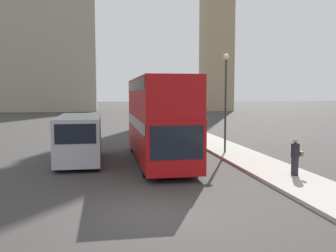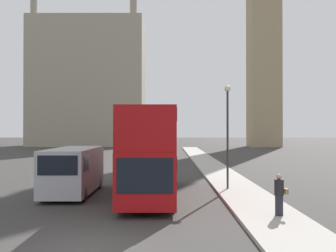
% 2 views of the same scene
% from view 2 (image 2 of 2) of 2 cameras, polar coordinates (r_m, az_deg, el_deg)
% --- Properties ---
extents(ground_plane, '(300.00, 300.00, 0.00)m').
position_cam_2_polar(ground_plane, '(11.64, -11.80, -18.07)').
color(ground_plane, '#383533').
extents(sidewalk_strip, '(2.69, 120.00, 0.15)m').
position_cam_2_polar(sidewalk_strip, '(12.08, 20.71, -17.01)').
color(sidewalk_strip, '#ADA89E').
rests_on(sidewalk_strip, ground_plane).
extents(building_block_distant, '(23.71, 12.04, 32.79)m').
position_cam_2_polar(building_block_distant, '(83.06, -11.70, 6.39)').
color(building_block_distant, '#9E937F').
rests_on(building_block_distant, ground_plane).
extents(red_double_decker_bus, '(2.53, 10.41, 4.49)m').
position_cam_2_polar(red_double_decker_bus, '(19.69, -2.36, -3.50)').
color(red_double_decker_bus, '#A80F11').
rests_on(red_double_decker_bus, ground_plane).
extents(white_van, '(2.22, 5.91, 2.49)m').
position_cam_2_polar(white_van, '(20.80, -13.99, -6.50)').
color(white_van, '#B2B7BC').
rests_on(white_van, ground_plane).
extents(pedestrian, '(0.52, 0.36, 1.62)m').
position_cam_2_polar(pedestrian, '(15.45, 16.87, -10.00)').
color(pedestrian, '#23232D').
rests_on(pedestrian, sidewalk_strip).
extents(street_lamp, '(0.36, 0.36, 5.87)m').
position_cam_2_polar(street_lamp, '(21.53, 9.33, 0.77)').
color(street_lamp, '#2D332D').
rests_on(street_lamp, sidewalk_strip).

